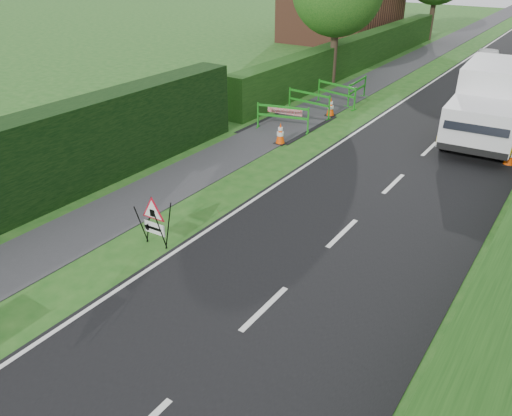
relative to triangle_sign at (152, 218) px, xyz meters
The scene contains 15 objects.
ground 1.92m from the triangle_sign, 57.53° to the right, with size 120.00×120.00×0.00m, color #1C4F16.
footpath 33.59m from the triangle_sign, 93.51° to the left, with size 2.00×90.00×0.02m, color #2D2D30.
hedge_west_near 4.38m from the triangle_sign, 159.89° to the right, with size 1.10×18.00×2.50m, color black.
hedge_west_far 20.93m from the triangle_sign, 101.18° to the left, with size 1.00×24.00×1.80m, color #14380F.
triangle_sign is the anchor object (origin of this frame).
works_van 13.14m from the triangle_sign, 68.85° to the left, with size 2.62×5.84×2.60m.
traffic_cone_0 11.70m from the triangle_sign, 59.21° to the left, with size 0.38×0.38×0.79m.
traffic_cone_3 7.62m from the triangle_sign, 98.89° to the left, with size 0.38×0.38×0.79m.
traffic_cone_4 11.57m from the triangle_sign, 95.92° to the left, with size 0.38×0.38×0.79m.
ped_barrier_0 9.01m from the triangle_sign, 102.04° to the left, with size 2.08×0.86×1.00m.
ped_barrier_1 11.28m from the triangle_sign, 100.24° to the left, with size 2.08×0.56×1.00m.
ped_barrier_2 13.12m from the triangle_sign, 97.38° to the left, with size 2.09×0.77×1.00m.
ped_barrier_3 14.16m from the triangle_sign, 94.83° to the left, with size 0.46×2.08×1.00m.
redwhite_plank 10.07m from the triangle_sign, 103.59° to the left, with size 1.50×0.04×0.25m, color red.
hatchback_car 23.55m from the triangle_sign, 84.23° to the left, with size 1.54×3.82×1.30m, color white.
Camera 1 is at (6.73, -5.49, 6.36)m, focal length 35.00 mm.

